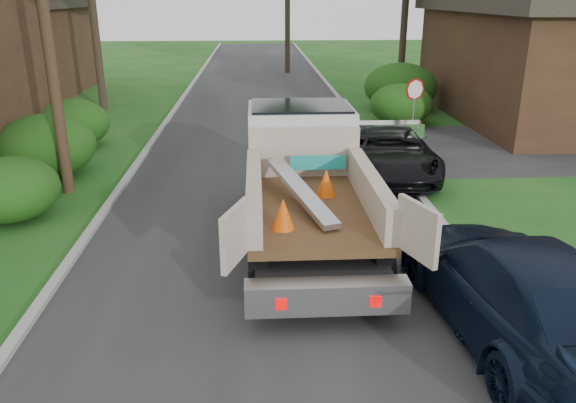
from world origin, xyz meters
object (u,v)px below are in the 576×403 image
(house_right, at_px, (565,44))
(flatbed_truck, at_px, (304,168))
(stop_sign, at_px, (414,99))
(black_pickup, at_px, (389,150))
(navy_suv, at_px, (518,288))
(house_left_far, at_px, (7,36))

(house_right, bearing_deg, flatbed_truck, -135.66)
(house_right, bearing_deg, stop_sign, -147.34)
(house_right, xyz_separation_m, black_pickup, (-9.27, -7.88, -2.42))
(stop_sign, bearing_deg, navy_suv, -96.94)
(stop_sign, height_order, house_right, house_right)
(stop_sign, bearing_deg, house_right, 32.66)
(house_right, distance_m, black_pickup, 12.40)
(house_left_far, bearing_deg, flatbed_truck, -54.27)
(house_left_far, bearing_deg, stop_sign, -34.81)
(stop_sign, height_order, flatbed_truck, flatbed_truck)
(stop_sign, xyz_separation_m, navy_suv, (-1.40, -11.50, -0.95))
(black_pickup, bearing_deg, navy_suv, -85.59)
(flatbed_truck, bearing_deg, black_pickup, 54.10)
(house_left_far, distance_m, flatbed_truck, 24.57)
(flatbed_truck, bearing_deg, house_left_far, 125.74)
(stop_sign, bearing_deg, black_pickup, -117.00)
(flatbed_truck, height_order, black_pickup, flatbed_truck)
(black_pickup, bearing_deg, flatbed_truck, -121.93)
(navy_suv, bearing_deg, house_right, -123.14)
(stop_sign, bearing_deg, house_left_far, 145.19)
(stop_sign, distance_m, flatbed_truck, 8.18)
(black_pickup, height_order, navy_suv, navy_suv)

